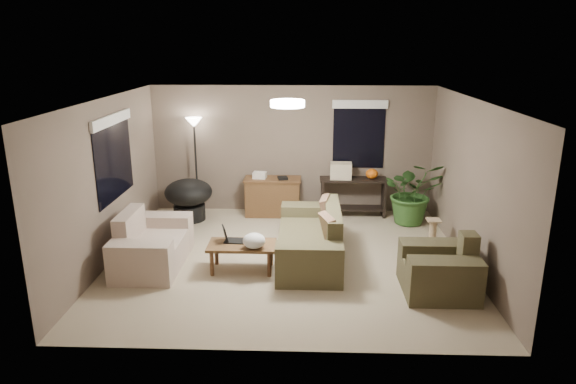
{
  "coord_description": "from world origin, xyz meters",
  "views": [
    {
      "loc": [
        0.28,
        -7.45,
        3.3
      ],
      "look_at": [
        0.0,
        0.2,
        1.05
      ],
      "focal_mm": 32.0,
      "sensor_mm": 36.0,
      "label": 1
    }
  ],
  "objects_px": {
    "papasan_chair": "(189,196)",
    "desk": "(273,197)",
    "console_table": "(353,194)",
    "cat_scratching_post": "(432,236)",
    "loveseat": "(151,246)",
    "coffee_table": "(242,248)",
    "main_sofa": "(312,241)",
    "houseplant": "(412,199)",
    "armchair": "(440,271)",
    "floor_lamp": "(194,134)"
  },
  "relations": [
    {
      "from": "floor_lamp",
      "to": "console_table",
      "type": "bearing_deg",
      "value": -0.71
    },
    {
      "from": "desk",
      "to": "loveseat",
      "type": "bearing_deg",
      "value": -125.25
    },
    {
      "from": "main_sofa",
      "to": "console_table",
      "type": "xyz_separation_m",
      "value": [
        0.82,
        2.13,
        0.14
      ]
    },
    {
      "from": "armchair",
      "to": "coffee_table",
      "type": "distance_m",
      "value": 2.84
    },
    {
      "from": "console_table",
      "to": "cat_scratching_post",
      "type": "bearing_deg",
      "value": -54.02
    },
    {
      "from": "main_sofa",
      "to": "armchair",
      "type": "relative_size",
      "value": 2.2
    },
    {
      "from": "cat_scratching_post",
      "to": "desk",
      "type": "bearing_deg",
      "value": 149.96
    },
    {
      "from": "coffee_table",
      "to": "desk",
      "type": "bearing_deg",
      "value": 83.54
    },
    {
      "from": "console_table",
      "to": "main_sofa",
      "type": "bearing_deg",
      "value": -111.04
    },
    {
      "from": "coffee_table",
      "to": "papasan_chair",
      "type": "relative_size",
      "value": 1.05
    },
    {
      "from": "main_sofa",
      "to": "papasan_chair",
      "type": "relative_size",
      "value": 2.3
    },
    {
      "from": "floor_lamp",
      "to": "houseplant",
      "type": "height_order",
      "value": "floor_lamp"
    },
    {
      "from": "loveseat",
      "to": "coffee_table",
      "type": "height_order",
      "value": "loveseat"
    },
    {
      "from": "cat_scratching_post",
      "to": "main_sofa",
      "type": "bearing_deg",
      "value": -165.78
    },
    {
      "from": "loveseat",
      "to": "desk",
      "type": "xyz_separation_m",
      "value": [
        1.71,
        2.42,
        0.08
      ]
    },
    {
      "from": "desk",
      "to": "houseplant",
      "type": "xyz_separation_m",
      "value": [
        2.64,
        -0.37,
        0.1
      ]
    },
    {
      "from": "main_sofa",
      "to": "loveseat",
      "type": "distance_m",
      "value": 2.48
    },
    {
      "from": "main_sofa",
      "to": "coffee_table",
      "type": "distance_m",
      "value": 1.15
    },
    {
      "from": "loveseat",
      "to": "coffee_table",
      "type": "bearing_deg",
      "value": -6.47
    },
    {
      "from": "main_sofa",
      "to": "armchair",
      "type": "xyz_separation_m",
      "value": [
        1.73,
        -1.06,
        0.0
      ]
    },
    {
      "from": "desk",
      "to": "papasan_chair",
      "type": "xyz_separation_m",
      "value": [
        -1.58,
        -0.34,
        0.09
      ]
    },
    {
      "from": "console_table",
      "to": "cat_scratching_post",
      "type": "height_order",
      "value": "console_table"
    },
    {
      "from": "papasan_chair",
      "to": "desk",
      "type": "bearing_deg",
      "value": 12.06
    },
    {
      "from": "papasan_chair",
      "to": "houseplant",
      "type": "bearing_deg",
      "value": -0.48
    },
    {
      "from": "main_sofa",
      "to": "houseplant",
      "type": "xyz_separation_m",
      "value": [
        1.89,
        1.73,
        0.18
      ]
    },
    {
      "from": "desk",
      "to": "console_table",
      "type": "xyz_separation_m",
      "value": [
        1.57,
        0.03,
        0.06
      ]
    },
    {
      "from": "loveseat",
      "to": "desk",
      "type": "distance_m",
      "value": 2.96
    },
    {
      "from": "coffee_table",
      "to": "floor_lamp",
      "type": "height_order",
      "value": "floor_lamp"
    },
    {
      "from": "houseplant",
      "to": "console_table",
      "type": "bearing_deg",
      "value": 159.06
    },
    {
      "from": "main_sofa",
      "to": "loveseat",
      "type": "relative_size",
      "value": 1.37
    },
    {
      "from": "loveseat",
      "to": "papasan_chair",
      "type": "xyz_separation_m",
      "value": [
        0.13,
        2.08,
        0.17
      ]
    },
    {
      "from": "desk",
      "to": "console_table",
      "type": "distance_m",
      "value": 1.57
    },
    {
      "from": "loveseat",
      "to": "console_table",
      "type": "relative_size",
      "value": 1.23
    },
    {
      "from": "loveseat",
      "to": "console_table",
      "type": "distance_m",
      "value": 4.1
    },
    {
      "from": "main_sofa",
      "to": "console_table",
      "type": "bearing_deg",
      "value": 68.96
    },
    {
      "from": "loveseat",
      "to": "papasan_chair",
      "type": "height_order",
      "value": "loveseat"
    },
    {
      "from": "papasan_chair",
      "to": "houseplant",
      "type": "xyz_separation_m",
      "value": [
        4.22,
        -0.04,
        0.01
      ]
    },
    {
      "from": "floor_lamp",
      "to": "cat_scratching_post",
      "type": "xyz_separation_m",
      "value": [
        4.26,
        -1.67,
        -1.38
      ]
    },
    {
      "from": "main_sofa",
      "to": "desk",
      "type": "distance_m",
      "value": 2.23
    },
    {
      "from": "armchair",
      "to": "cat_scratching_post",
      "type": "height_order",
      "value": "armchair"
    },
    {
      "from": "main_sofa",
      "to": "cat_scratching_post",
      "type": "height_order",
      "value": "main_sofa"
    },
    {
      "from": "main_sofa",
      "to": "console_table",
      "type": "height_order",
      "value": "main_sofa"
    },
    {
      "from": "loveseat",
      "to": "houseplant",
      "type": "height_order",
      "value": "houseplant"
    },
    {
      "from": "main_sofa",
      "to": "houseplant",
      "type": "height_order",
      "value": "houseplant"
    },
    {
      "from": "main_sofa",
      "to": "floor_lamp",
      "type": "bearing_deg",
      "value": 136.04
    },
    {
      "from": "loveseat",
      "to": "coffee_table",
      "type": "xyz_separation_m",
      "value": [
        1.42,
        -0.16,
        0.06
      ]
    },
    {
      "from": "desk",
      "to": "houseplant",
      "type": "bearing_deg",
      "value": -8.06
    },
    {
      "from": "loveseat",
      "to": "floor_lamp",
      "type": "relative_size",
      "value": 0.84
    },
    {
      "from": "coffee_table",
      "to": "papasan_chair",
      "type": "distance_m",
      "value": 2.59
    },
    {
      "from": "cat_scratching_post",
      "to": "houseplant",
      "type": "bearing_deg",
      "value": 95.3
    }
  ]
}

